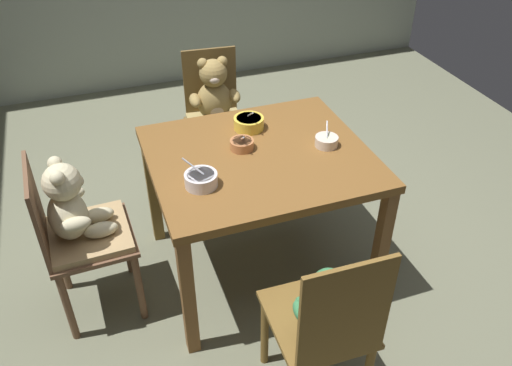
{
  "coord_description": "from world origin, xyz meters",
  "views": [
    {
      "loc": [
        -0.73,
        -2.0,
        2.12
      ],
      "look_at": [
        0.0,
        0.05,
        0.53
      ],
      "focal_mm": 36.93,
      "sensor_mm": 36.0,
      "label": 1
    }
  ],
  "objects": [
    {
      "name": "ground_plane",
      "position": [
        0.0,
        0.0,
        -0.02
      ],
      "size": [
        5.2,
        5.2,
        0.04
      ],
      "color": "#6B6D56"
    },
    {
      "name": "dining_table",
      "position": [
        0.0,
        0.0,
        0.65
      ],
      "size": [
        1.05,
        0.92,
        0.74
      ],
      "color": "brown",
      "rests_on": "ground_plane"
    },
    {
      "name": "teddy_chair_near_front",
      "position": [
        -0.04,
        -0.84,
        0.53
      ],
      "size": [
        0.39,
        0.42,
        0.92
      ],
      "rotation": [
        0.0,
        0.0,
        1.55
      ],
      "color": "brown",
      "rests_on": "ground_plane"
    },
    {
      "name": "teddy_chair_near_left",
      "position": [
        -0.89,
        0.01,
        0.57
      ],
      "size": [
        0.41,
        0.42,
        0.88
      ],
      "rotation": [
        0.0,
        0.0,
        0.04
      ],
      "color": "brown",
      "rests_on": "ground_plane"
    },
    {
      "name": "teddy_chair_far_center",
      "position": [
        0.01,
        0.83,
        0.58
      ],
      "size": [
        0.4,
        0.45,
        0.9
      ],
      "rotation": [
        0.0,
        0.0,
        -1.66
      ],
      "color": "brown",
      "rests_on": "ground_plane"
    },
    {
      "name": "porridge_bowl_terracotta_center",
      "position": [
        -0.06,
        0.08,
        0.76
      ],
      "size": [
        0.12,
        0.12,
        0.1
      ],
      "color": "#BC7546",
      "rests_on": "dining_table"
    },
    {
      "name": "porridge_bowl_cream_near_right",
      "position": [
        0.34,
        -0.04,
        0.77
      ],
      "size": [
        0.11,
        0.12,
        0.11
      ],
      "color": "beige",
      "rests_on": "dining_table"
    },
    {
      "name": "porridge_bowl_white_near_left",
      "position": [
        -0.33,
        -0.15,
        0.77
      ],
      "size": [
        0.15,
        0.15,
        0.13
      ],
      "color": "silver",
      "rests_on": "dining_table"
    },
    {
      "name": "porridge_bowl_yellow_far_center",
      "position": [
        0.03,
        0.25,
        0.77
      ],
      "size": [
        0.16,
        0.17,
        0.14
      ],
      "color": "yellow",
      "rests_on": "dining_table"
    }
  ]
}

